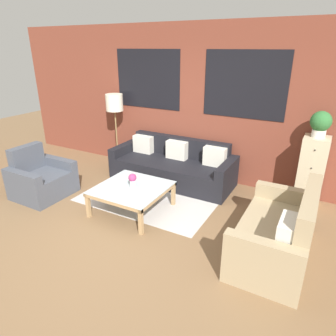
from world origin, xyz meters
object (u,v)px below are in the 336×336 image
object	(u,v)px
couch_dark	(173,167)
coffee_table	(132,190)
drawer_cabinet	(311,172)
potted_plant	(321,123)
floor_lamp	(115,106)
flower_vase	(132,179)
armchair_corner	(41,180)
settee_vintage	(278,234)

from	to	relation	value
couch_dark	coffee_table	xyz separation A→B (m)	(-0.02, -1.32, 0.07)
drawer_cabinet	potted_plant	world-z (taller)	potted_plant
floor_lamp	drawer_cabinet	distance (m)	3.83
floor_lamp	potted_plant	distance (m)	3.76
coffee_table	drawer_cabinet	xyz separation A→B (m)	(2.35, 1.52, 0.21)
couch_dark	flower_vase	world-z (taller)	couch_dark
coffee_table	drawer_cabinet	distance (m)	2.81
armchair_corner	flower_vase	world-z (taller)	armchair_corner
settee_vintage	couch_dark	bearing A→B (deg)	147.44
couch_dark	armchair_corner	bearing A→B (deg)	-136.53
drawer_cabinet	floor_lamp	bearing A→B (deg)	-179.16
armchair_corner	potted_plant	distance (m)	4.55
potted_plant	drawer_cabinet	bearing A→B (deg)	-90.00
armchair_corner	coffee_table	size ratio (longest dim) A/B	0.86
settee_vintage	flower_vase	bearing A→B (deg)	178.46
couch_dark	floor_lamp	size ratio (longest dim) A/B	1.52
drawer_cabinet	potted_plant	bearing A→B (deg)	90.00
coffee_table	drawer_cabinet	bearing A→B (deg)	32.87
couch_dark	flower_vase	size ratio (longest dim) A/B	10.43
couch_dark	settee_vintage	xyz separation A→B (m)	(2.15, -1.37, 0.03)
armchair_corner	potted_plant	bearing A→B (deg)	24.24
armchair_corner	coffee_table	bearing A→B (deg)	9.99
drawer_cabinet	potted_plant	size ratio (longest dim) A/B	2.89
coffee_table	drawer_cabinet	world-z (taller)	drawer_cabinet
armchair_corner	drawer_cabinet	xyz separation A→B (m)	(4.03, 1.82, 0.29)
coffee_table	armchair_corner	bearing A→B (deg)	-170.01
armchair_corner	coffee_table	world-z (taller)	armchair_corner
couch_dark	armchair_corner	size ratio (longest dim) A/B	2.63
coffee_table	flower_vase	size ratio (longest dim) A/B	4.61
settee_vintage	drawer_cabinet	world-z (taller)	drawer_cabinet
couch_dark	coffee_table	distance (m)	1.32
couch_dark	potted_plant	size ratio (longest dim) A/B	5.85
armchair_corner	potted_plant	world-z (taller)	potted_plant
couch_dark	potted_plant	world-z (taller)	potted_plant
settee_vintage	drawer_cabinet	bearing A→B (deg)	83.52
settee_vintage	armchair_corner	world-z (taller)	settee_vintage
settee_vintage	potted_plant	bearing A→B (deg)	83.52
potted_plant	coffee_table	bearing A→B (deg)	-147.13
coffee_table	floor_lamp	size ratio (longest dim) A/B	0.67
flower_vase	drawer_cabinet	bearing A→B (deg)	33.13
drawer_cabinet	potted_plant	xyz separation A→B (m)	(0.00, 0.00, 0.78)
couch_dark	flower_vase	bearing A→B (deg)	-89.86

